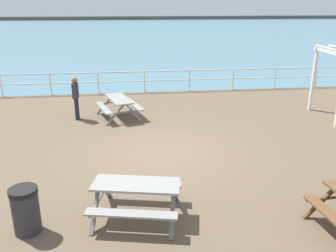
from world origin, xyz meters
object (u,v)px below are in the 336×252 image
object	(u,v)px
litter_bin	(26,210)
visitor	(76,95)
picnic_table_mid_centre	(136,191)
picnic_table_near_right	(119,103)

from	to	relation	value
litter_bin	visitor	bearing A→B (deg)	88.74
visitor	litter_bin	xyz separation A→B (m)	(-0.16, -7.23, -0.47)
picnic_table_mid_centre	litter_bin	xyz separation A→B (m)	(-2.16, -0.26, -0.10)
picnic_table_mid_centre	visitor	distance (m)	7.25
picnic_table_mid_centre	visitor	bearing A→B (deg)	118.46
picnic_table_near_right	litter_bin	bearing A→B (deg)	150.15
litter_bin	picnic_table_mid_centre	bearing A→B (deg)	6.96
picnic_table_near_right	picnic_table_mid_centre	world-z (taller)	same
picnic_table_near_right	visitor	bearing A→B (deg)	75.21
picnic_table_near_right	litter_bin	world-z (taller)	litter_bin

